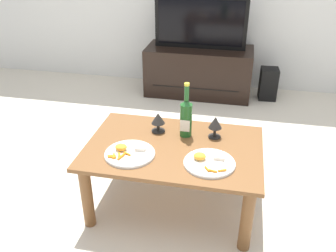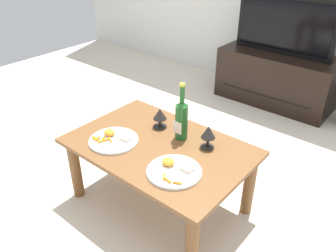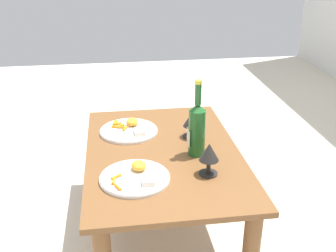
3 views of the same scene
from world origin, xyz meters
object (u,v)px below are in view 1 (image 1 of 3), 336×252
at_px(dinner_plate_right, 209,162).
at_px(tv_screen, 201,22).
at_px(wine_bottle, 186,116).
at_px(goblet_left, 158,119).
at_px(dinner_plate_left, 129,153).
at_px(floor_speaker, 268,84).
at_px(tv_stand, 199,71).
at_px(dining_table, 174,157).
at_px(goblet_right, 215,124).

bearing_deg(dinner_plate_right, tv_screen, 98.98).
height_order(wine_bottle, goblet_left, wine_bottle).
bearing_deg(tv_screen, dinner_plate_left, -94.20).
xyz_separation_m(tv_screen, floor_speaker, (0.74, 0.01, -0.60)).
distance_m(tv_screen, dinner_plate_left, 2.03).
height_order(tv_stand, tv_screen, tv_screen).
relative_size(dining_table, tv_screen, 1.13).
height_order(dining_table, floor_speaker, dining_table).
xyz_separation_m(tv_stand, dinner_plate_right, (0.32, -2.01, 0.20)).
bearing_deg(dinner_plate_right, wine_bottle, 121.72).
height_order(goblet_right, dinner_plate_right, goblet_right).
relative_size(tv_stand, goblet_left, 8.50).
distance_m(tv_stand, tv_screen, 0.52).
xyz_separation_m(dining_table, dinner_plate_left, (-0.24, -0.14, 0.09)).
xyz_separation_m(goblet_left, goblet_right, (0.36, -0.00, 0.01)).
relative_size(goblet_left, goblet_right, 0.92).
xyz_separation_m(floor_speaker, goblet_right, (-0.42, -1.70, 0.37)).
xyz_separation_m(dining_table, dinner_plate_right, (0.23, -0.14, 0.09)).
relative_size(dining_table, goblet_right, 7.45).
height_order(dining_table, wine_bottle, wine_bottle).
relative_size(wine_bottle, goblet_right, 2.49).
relative_size(dinner_plate_left, dinner_plate_right, 1.02).
xyz_separation_m(goblet_left, dinner_plate_left, (-0.10, -0.31, -0.07)).
relative_size(dining_table, dinner_plate_left, 3.59).
height_order(tv_stand, floor_speaker, tv_stand).
height_order(tv_screen, goblet_right, tv_screen).
xyz_separation_m(tv_stand, dinner_plate_left, (-0.15, -2.01, 0.20)).
bearing_deg(dinner_plate_left, dining_table, 31.42).
height_order(goblet_left, dinner_plate_left, goblet_left).
distance_m(dinner_plate_left, dinner_plate_right, 0.46).
relative_size(goblet_left, dinner_plate_right, 0.45).
bearing_deg(tv_screen, wine_bottle, -85.43).
distance_m(goblet_left, dinner_plate_right, 0.48).
bearing_deg(tv_stand, dinner_plate_right, -81.03).
relative_size(tv_stand, dinner_plate_left, 3.78).
bearing_deg(goblet_left, wine_bottle, -4.32).
relative_size(wine_bottle, dinner_plate_left, 1.20).
xyz_separation_m(dining_table, tv_stand, (-0.09, 1.86, -0.11)).
height_order(dinner_plate_left, dinner_plate_right, same).
relative_size(wine_bottle, goblet_left, 2.71).
distance_m(floor_speaker, dinner_plate_right, 2.07).
height_order(floor_speaker, dinner_plate_right, dinner_plate_right).
height_order(tv_stand, goblet_right, goblet_right).
bearing_deg(goblet_right, goblet_left, 180.00).
xyz_separation_m(tv_screen, wine_bottle, (0.14, -1.71, -0.19)).
relative_size(floor_speaker, dinner_plate_right, 1.15).
height_order(dining_table, goblet_right, goblet_right).
distance_m(tv_screen, goblet_left, 1.72).
bearing_deg(wine_bottle, tv_stand, 94.56).
bearing_deg(dinner_plate_right, dining_table, 147.83).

